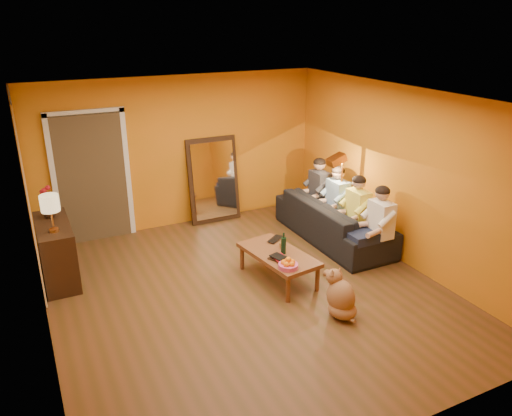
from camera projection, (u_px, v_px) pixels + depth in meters
name	position (u px, v px, depth m)	size (l,w,h in m)	color
room_shell	(237.00, 194.00, 6.57)	(5.00, 5.50, 2.60)	brown
white_accent	(26.00, 191.00, 6.71)	(0.02, 1.90, 2.58)	white
doorway_recess	(91.00, 177.00, 8.10)	(1.06, 0.30, 2.10)	#3F2D19
door_jamb_left	(54.00, 184.00, 7.77)	(0.08, 0.06, 2.20)	white
door_jamb_right	(128.00, 174.00, 8.24)	(0.08, 0.06, 2.20)	white
door_header	(84.00, 112.00, 7.62)	(1.22, 0.06, 0.08)	white
mirror_frame	(213.00, 180.00, 8.89)	(0.92, 0.06, 1.52)	#331C11
mirror_glass	(214.00, 181.00, 8.85)	(0.78, 0.02, 1.36)	white
sideboard	(57.00, 252.00, 6.96)	(0.44, 1.18, 0.85)	#331C11
table_lamp	(51.00, 214.00, 6.46)	(0.24, 0.24, 0.51)	beige
sofa	(333.00, 220.00, 8.24)	(0.91, 2.33, 0.68)	black
coffee_table	(278.00, 266.00, 7.01)	(0.62, 1.22, 0.42)	brown
floor_lamp	(340.00, 198.00, 8.13)	(0.30, 0.24, 1.44)	#D3893D
dog	(341.00, 293.00, 6.14)	(0.34, 0.52, 0.62)	#986444
person_far_left	(380.00, 225.00, 7.35)	(0.70, 0.44, 1.22)	silver
person_mid_left	(358.00, 213.00, 7.81)	(0.70, 0.44, 1.22)	#F0E850
person_mid_right	(337.00, 202.00, 8.27)	(0.70, 0.44, 1.22)	#8FB5DE
person_far_right	(319.00, 192.00, 8.73)	(0.70, 0.44, 1.22)	#38373D
fruit_bowl	(288.00, 263.00, 6.49)	(0.26, 0.26, 0.16)	#D54B88
wine_bottle	(284.00, 243.00, 6.86)	(0.07, 0.07, 0.31)	black
tumbler	(282.00, 245.00, 7.07)	(0.09, 0.09, 0.08)	#B27F3F
laptop	(278.00, 240.00, 7.30)	(0.30, 0.19, 0.02)	black
book_lower	(274.00, 261.00, 6.69)	(0.16, 0.22, 0.02)	#331C11
book_mid	(274.00, 259.00, 6.69)	(0.17, 0.24, 0.02)	#A6131C
book_upper	(274.00, 258.00, 6.67)	(0.15, 0.21, 0.02)	black
vase	(49.00, 211.00, 6.98)	(0.19, 0.19, 0.19)	#331C11
flowers	(46.00, 193.00, 6.88)	(0.17, 0.17, 0.48)	#A6131C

